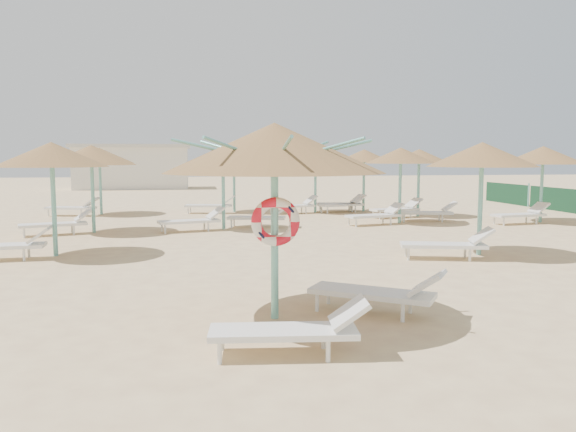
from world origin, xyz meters
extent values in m
plane|color=#E1C489|center=(0.00, 0.00, 0.00)|extent=(120.00, 120.00, 0.00)
cylinder|color=#68B5AD|center=(-0.41, -0.16, 1.17)|extent=(0.11, 0.11, 2.35)
cone|color=olive|center=(-0.41, -0.16, 2.45)|extent=(3.13, 3.13, 0.70)
cylinder|color=#68B5AD|center=(-0.41, -0.16, 2.20)|extent=(0.20, 0.20, 0.12)
cylinder|color=#68B5AD|center=(0.31, -0.16, 2.40)|extent=(1.41, 0.04, 0.36)
cylinder|color=#68B5AD|center=(0.10, 0.35, 2.40)|extent=(1.03, 1.03, 0.36)
cylinder|color=#68B5AD|center=(-0.41, 0.56, 2.40)|extent=(0.04, 1.41, 0.36)
cylinder|color=#68B5AD|center=(-0.92, 0.35, 2.40)|extent=(1.03, 1.03, 0.36)
cylinder|color=#68B5AD|center=(-1.13, -0.16, 2.40)|extent=(1.41, 0.04, 0.36)
cylinder|color=#68B5AD|center=(-0.92, -0.67, 2.40)|extent=(1.03, 1.03, 0.36)
cylinder|color=#68B5AD|center=(-0.41, -0.88, 2.40)|extent=(0.04, 1.41, 0.36)
cylinder|color=#68B5AD|center=(0.10, -0.67, 2.40)|extent=(1.03, 1.03, 0.36)
torus|color=red|center=(-0.41, -0.26, 1.42)|extent=(0.70, 0.15, 0.70)
cylinder|color=white|center=(-1.28, -1.86, 0.13)|extent=(0.05, 0.05, 0.25)
cylinder|color=white|center=(-1.23, -1.41, 0.13)|extent=(0.05, 0.05, 0.25)
cylinder|color=white|center=(-0.06, -2.00, 0.13)|extent=(0.05, 0.05, 0.25)
cylinder|color=white|center=(-0.01, -1.55, 0.13)|extent=(0.05, 0.05, 0.25)
cube|color=white|center=(-0.53, -1.72, 0.29)|extent=(1.78, 0.75, 0.07)
cube|color=white|center=(0.24, -1.81, 0.51)|extent=(0.50, 0.59, 0.33)
cylinder|color=white|center=(0.27, 0.08, 0.14)|extent=(0.06, 0.06, 0.27)
cylinder|color=white|center=(0.55, 0.48, 0.14)|extent=(0.06, 0.06, 0.27)
cylinder|color=white|center=(1.35, -0.65, 0.14)|extent=(0.06, 0.06, 0.27)
cylinder|color=white|center=(1.62, -0.25, 0.14)|extent=(0.06, 0.06, 0.27)
cube|color=white|center=(1.05, -0.15, 0.31)|extent=(1.85, 1.53, 0.08)
cube|color=white|center=(1.73, -0.62, 0.54)|extent=(0.71, 0.74, 0.35)
cylinder|color=#68B5AD|center=(-4.78, 5.79, 1.15)|extent=(0.11, 0.11, 2.30)
cone|color=olive|center=(-4.78, 5.79, 2.39)|extent=(2.56, 2.56, 0.58)
cylinder|color=#68B5AD|center=(-4.78, 5.79, 2.15)|extent=(0.20, 0.20, 0.12)
cylinder|color=white|center=(-5.32, 5.17, 0.14)|extent=(0.06, 0.06, 0.28)
cylinder|color=white|center=(-5.35, 5.67, 0.14)|extent=(0.06, 0.06, 0.28)
cube|color=white|center=(-5.88, 5.39, 0.32)|extent=(1.93, 0.74, 0.08)
cube|color=white|center=(-5.04, 5.44, 0.56)|extent=(0.52, 0.63, 0.36)
cylinder|color=#68B5AD|center=(-4.61, 9.95, 1.15)|extent=(0.11, 0.11, 2.30)
cone|color=olive|center=(-4.61, 9.95, 2.39)|extent=(2.67, 2.67, 0.60)
cylinder|color=#68B5AD|center=(-4.61, 9.95, 2.15)|extent=(0.20, 0.20, 0.12)
cylinder|color=white|center=(-6.40, 9.07, 0.14)|extent=(0.06, 0.06, 0.28)
cylinder|color=white|center=(-6.55, 9.55, 0.14)|extent=(0.06, 0.06, 0.28)
cylinder|color=white|center=(-5.11, 9.48, 0.14)|extent=(0.06, 0.06, 0.28)
cylinder|color=white|center=(-5.26, 9.95, 0.14)|extent=(0.06, 0.06, 0.28)
cube|color=white|center=(-5.71, 9.55, 0.32)|extent=(2.00, 1.16, 0.08)
cube|color=white|center=(-4.90, 9.80, 0.56)|extent=(0.64, 0.72, 0.36)
cylinder|color=#68B5AD|center=(-5.28, 15.63, 1.15)|extent=(0.11, 0.11, 2.30)
cone|color=olive|center=(-5.28, 15.63, 2.39)|extent=(2.69, 2.69, 0.61)
cylinder|color=#68B5AD|center=(-5.28, 15.63, 2.15)|extent=(0.20, 0.20, 0.12)
cylinder|color=white|center=(-7.21, 15.19, 0.14)|extent=(0.06, 0.06, 0.28)
cylinder|color=white|center=(-7.09, 15.67, 0.14)|extent=(0.06, 0.06, 0.28)
cylinder|color=white|center=(-5.91, 14.85, 0.14)|extent=(0.06, 0.06, 0.28)
cylinder|color=white|center=(-5.78, 15.33, 0.14)|extent=(0.06, 0.06, 0.28)
cube|color=white|center=(-6.38, 15.23, 0.32)|extent=(1.99, 1.08, 0.08)
cube|color=white|center=(-5.55, 15.02, 0.56)|extent=(0.62, 0.70, 0.36)
cylinder|color=#68B5AD|center=(-0.61, 10.11, 1.15)|extent=(0.11, 0.11, 2.30)
cone|color=olive|center=(-0.61, 10.11, 2.38)|extent=(2.32, 2.32, 0.52)
cylinder|color=#68B5AD|center=(-0.61, 10.11, 2.15)|extent=(0.20, 0.20, 0.12)
cylinder|color=white|center=(-2.42, 9.28, 0.14)|extent=(0.06, 0.06, 0.28)
cylinder|color=white|center=(-2.54, 9.76, 0.14)|extent=(0.06, 0.06, 0.28)
cylinder|color=white|center=(-1.11, 9.59, 0.14)|extent=(0.06, 0.06, 0.28)
cylinder|color=white|center=(-1.23, 10.08, 0.14)|extent=(0.06, 0.06, 0.28)
cube|color=white|center=(-1.71, 9.71, 0.32)|extent=(1.99, 1.05, 0.08)
cube|color=white|center=(-0.88, 9.91, 0.56)|extent=(0.61, 0.70, 0.36)
cylinder|color=white|center=(-0.34, 10.35, 0.14)|extent=(0.06, 0.06, 0.28)
cylinder|color=white|center=(-0.22, 10.84, 0.14)|extent=(0.06, 0.06, 0.28)
cylinder|color=white|center=(0.97, 10.03, 0.14)|extent=(0.06, 0.06, 0.28)
cylinder|color=white|center=(1.09, 10.52, 0.14)|extent=(0.06, 0.06, 0.28)
cube|color=white|center=(0.49, 10.41, 0.32)|extent=(1.99, 1.05, 0.08)
cube|color=white|center=(1.32, 10.21, 0.56)|extent=(0.61, 0.70, 0.36)
cylinder|color=#68B5AD|center=(0.14, 15.75, 1.15)|extent=(0.11, 0.11, 2.30)
cone|color=olive|center=(0.14, 15.75, 2.38)|extent=(2.46, 2.46, 0.55)
cylinder|color=#68B5AD|center=(0.14, 15.75, 2.15)|extent=(0.20, 0.20, 0.12)
cylinder|color=white|center=(-1.79, 15.25, 0.14)|extent=(0.06, 0.06, 0.28)
cylinder|color=white|center=(-1.70, 15.75, 0.14)|extent=(0.06, 0.06, 0.28)
cylinder|color=white|center=(-0.47, 15.01, 0.14)|extent=(0.06, 0.06, 0.28)
cylinder|color=white|center=(-0.37, 15.50, 0.14)|extent=(0.06, 0.06, 0.28)
cube|color=white|center=(-0.96, 15.35, 0.32)|extent=(1.98, 0.96, 0.08)
cube|color=white|center=(-0.12, 15.20, 0.56)|extent=(0.59, 0.68, 0.36)
cylinder|color=#68B5AD|center=(5.16, 4.29, 1.15)|extent=(0.11, 0.11, 2.30)
cone|color=olive|center=(5.16, 4.29, 2.39)|extent=(2.56, 2.56, 0.58)
cylinder|color=#68B5AD|center=(5.16, 4.29, 2.15)|extent=(0.20, 0.20, 0.12)
cylinder|color=white|center=(3.22, 3.85, 0.14)|extent=(0.06, 0.06, 0.28)
cylinder|color=white|center=(3.35, 4.34, 0.14)|extent=(0.06, 0.06, 0.28)
cylinder|color=white|center=(4.52, 3.50, 0.14)|extent=(0.06, 0.06, 0.28)
cylinder|color=white|center=(4.65, 3.98, 0.14)|extent=(0.06, 0.06, 0.28)
cube|color=white|center=(4.06, 3.89, 0.32)|extent=(2.00, 1.09, 0.08)
cube|color=white|center=(4.88, 3.66, 0.56)|extent=(0.62, 0.71, 0.36)
cylinder|color=#68B5AD|center=(5.61, 10.76, 1.15)|extent=(0.11, 0.11, 2.30)
cone|color=olive|center=(5.61, 10.76, 2.38)|extent=(2.46, 2.46, 0.55)
cylinder|color=#68B5AD|center=(5.61, 10.76, 2.15)|extent=(0.20, 0.20, 0.12)
cylinder|color=white|center=(3.79, 9.94, 0.14)|extent=(0.06, 0.06, 0.28)
cylinder|color=white|center=(3.68, 10.43, 0.14)|extent=(0.06, 0.06, 0.28)
cylinder|color=white|center=(5.10, 10.24, 0.14)|extent=(0.06, 0.06, 0.28)
cylinder|color=white|center=(4.99, 10.73, 0.14)|extent=(0.06, 0.06, 0.28)
cube|color=white|center=(4.51, 10.36, 0.32)|extent=(1.99, 1.03, 0.08)
cube|color=white|center=(5.34, 10.55, 0.56)|extent=(0.61, 0.69, 0.36)
cylinder|color=white|center=(5.88, 11.00, 0.14)|extent=(0.06, 0.06, 0.28)
cylinder|color=white|center=(5.99, 11.48, 0.14)|extent=(0.06, 0.06, 0.28)
cylinder|color=white|center=(7.19, 10.70, 0.14)|extent=(0.06, 0.06, 0.28)
cylinder|color=white|center=(7.30, 11.18, 0.14)|extent=(0.06, 0.06, 0.28)
cube|color=white|center=(6.71, 11.06, 0.32)|extent=(1.99, 1.03, 0.08)
cube|color=white|center=(7.54, 10.87, 0.56)|extent=(0.61, 0.69, 0.36)
cylinder|color=#68B5AD|center=(5.66, 15.21, 1.15)|extent=(0.11, 0.11, 2.30)
cone|color=olive|center=(5.66, 15.21, 2.38)|extent=(2.45, 2.45, 0.55)
cylinder|color=#68B5AD|center=(5.66, 15.21, 2.15)|extent=(0.20, 0.20, 0.12)
cylinder|color=white|center=(3.86, 14.35, 0.14)|extent=(0.06, 0.06, 0.28)
cylinder|color=white|center=(3.73, 14.83, 0.14)|extent=(0.06, 0.06, 0.28)
cylinder|color=white|center=(5.16, 14.72, 0.14)|extent=(0.06, 0.06, 0.28)
cylinder|color=white|center=(5.02, 15.20, 0.14)|extent=(0.06, 0.06, 0.28)
cube|color=white|center=(4.56, 14.81, 0.32)|extent=(2.00, 1.12, 0.08)
cube|color=white|center=(5.38, 15.05, 0.56)|extent=(0.63, 0.71, 0.36)
cylinder|color=#68B5AD|center=(10.69, 10.19, 1.15)|extent=(0.11, 0.11, 2.30)
cone|color=olive|center=(10.69, 10.19, 2.40)|extent=(2.83, 2.83, 0.64)
cylinder|color=#68B5AD|center=(10.69, 10.19, 2.15)|extent=(0.20, 0.20, 0.12)
cylinder|color=white|center=(8.83, 9.42, 0.14)|extent=(0.06, 0.06, 0.28)
cylinder|color=white|center=(8.76, 9.92, 0.14)|extent=(0.06, 0.06, 0.28)
cylinder|color=white|center=(10.17, 9.62, 0.14)|extent=(0.06, 0.06, 0.28)
cylinder|color=white|center=(10.10, 10.11, 0.14)|extent=(0.06, 0.06, 0.28)
cube|color=white|center=(9.59, 9.79, 0.32)|extent=(1.97, 0.88, 0.08)
cube|color=white|center=(10.43, 9.91, 0.56)|extent=(0.57, 0.66, 0.36)
cylinder|color=#68B5AD|center=(3.50, 15.06, 1.15)|extent=(0.11, 0.11, 2.30)
cone|color=olive|center=(3.50, 15.06, 2.38)|extent=(2.48, 2.48, 0.56)
cylinder|color=#68B5AD|center=(3.50, 15.06, 2.15)|extent=(0.20, 0.20, 0.12)
cylinder|color=white|center=(1.66, 14.28, 0.14)|extent=(0.06, 0.06, 0.28)
cylinder|color=white|center=(1.57, 14.77, 0.14)|extent=(0.06, 0.06, 0.28)
cylinder|color=white|center=(2.99, 14.50, 0.14)|extent=(0.06, 0.06, 0.28)
cylinder|color=white|center=(2.90, 14.99, 0.14)|extent=(0.06, 0.06, 0.28)
cube|color=white|center=(2.40, 14.66, 0.32)|extent=(1.98, 0.93, 0.08)
cube|color=white|center=(3.24, 14.80, 0.56)|extent=(0.58, 0.67, 0.36)
cylinder|color=white|center=(3.77, 15.24, 0.14)|extent=(0.06, 0.06, 0.28)
cylinder|color=white|center=(3.86, 15.74, 0.14)|extent=(0.06, 0.06, 0.28)
cylinder|color=white|center=(5.10, 15.02, 0.14)|extent=(0.06, 0.06, 0.28)
cylinder|color=white|center=(5.19, 15.51, 0.14)|extent=(0.06, 0.06, 0.28)
cube|color=white|center=(4.60, 15.36, 0.32)|extent=(1.98, 0.93, 0.08)
cube|color=white|center=(5.44, 15.21, 0.56)|extent=(0.58, 0.67, 0.36)
cylinder|color=#68B5AD|center=(7.16, 12.84, 1.15)|extent=(0.11, 0.11, 2.30)
cone|color=olive|center=(7.16, 12.84, 2.38)|extent=(2.30, 2.30, 0.52)
cylinder|color=#68B5AD|center=(7.16, 12.84, 2.15)|extent=(0.20, 0.20, 0.12)
cylinder|color=white|center=(5.33, 12.03, 0.14)|extent=(0.06, 0.06, 0.28)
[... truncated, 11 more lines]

